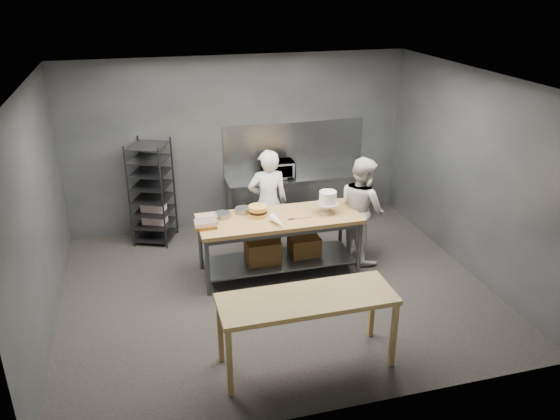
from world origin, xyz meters
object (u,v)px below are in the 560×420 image
chef_behind (268,203)px  speed_rack (152,193)px  work_table (280,237)px  frosted_cake_stand (328,199)px  chef_right (362,209)px  near_counter (307,304)px  microwave (278,169)px  layer_cake (258,211)px

chef_behind → speed_rack: bearing=-24.2°
work_table → chef_behind: (-0.01, 0.67, 0.30)m
work_table → chef_behind: chef_behind is taller
frosted_cake_stand → chef_right: bearing=14.7°
speed_rack → frosted_cake_stand: bearing=-33.8°
work_table → frosted_cake_stand: (0.73, -0.06, 0.57)m
work_table → near_counter: size_ratio=1.20×
speed_rack → microwave: 2.21m
microwave → frosted_cake_stand: 1.77m
chef_right → microwave: 1.84m
chef_right → chef_behind: bearing=54.3°
chef_right → frosted_cake_stand: bearing=91.4°
chef_behind → chef_right: (1.37, -0.56, -0.03)m
layer_cake → chef_right: bearing=0.5°
speed_rack → layer_cake: (1.46, -1.52, 0.14)m
near_counter → layer_cake: layer_cake is taller
chef_behind → frosted_cake_stand: (0.74, -0.73, 0.27)m
chef_behind → frosted_cake_stand: bearing=139.3°
chef_right → layer_cake: bearing=77.2°
speed_rack → chef_behind: speed_rack is taller
chef_behind → microwave: 1.12m
near_counter → speed_rack: speed_rack is taller
speed_rack → chef_right: bearing=-25.7°
work_table → frosted_cake_stand: 0.92m
work_table → chef_right: size_ratio=1.43×
work_table → speed_rack: size_ratio=1.37×
speed_rack → layer_cake: bearing=-46.1°
speed_rack → near_counter: bearing=-68.4°
near_counter → chef_right: chef_right is taller
chef_behind → chef_right: 1.48m
speed_rack → layer_cake: size_ratio=6.28×
near_counter → speed_rack: (-1.50, 3.79, 0.04)m
near_counter → microwave: microwave is taller
near_counter → work_table: bearing=82.9°
frosted_cake_stand → near_counter: bearing=-115.2°
microwave → frosted_cake_stand: (0.29, -1.75, 0.09)m
near_counter → frosted_cake_stand: 2.37m
near_counter → chef_right: (1.63, 2.29, 0.03)m
speed_rack → chef_right: speed_rack is taller
chef_right → microwave: size_ratio=3.10×
work_table → layer_cake: 0.54m
chef_right → frosted_cake_stand: (-0.63, -0.17, 0.30)m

